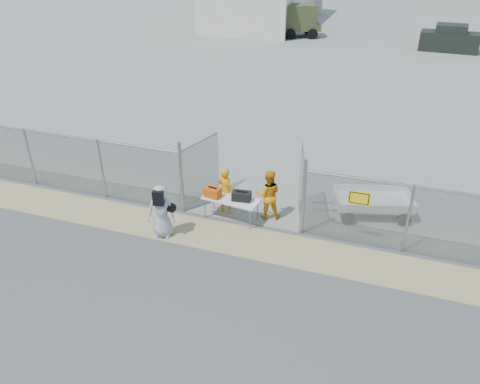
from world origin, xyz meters
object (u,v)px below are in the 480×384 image
at_px(security_worker_left, 226,191).
at_px(utility_trailer, 372,204).
at_px(security_worker_right, 268,195).
at_px(folding_table, 231,209).
at_px(visitor, 162,211).

distance_m(security_worker_left, utility_trailer, 4.85).
relative_size(security_worker_right, utility_trailer, 0.53).
relative_size(folding_table, security_worker_right, 1.07).
bearing_deg(security_worker_right, folding_table, 7.35).
distance_m(security_worker_left, security_worker_right, 1.42).
height_order(visitor, utility_trailer, visitor).
relative_size(security_worker_left, visitor, 0.94).
distance_m(security_worker_right, visitor, 3.43).
bearing_deg(folding_table, security_worker_right, 30.76).
height_order(folding_table, utility_trailer, utility_trailer).
bearing_deg(security_worker_right, security_worker_left, -12.04).
bearing_deg(security_worker_left, utility_trailer, -149.74).
distance_m(security_worker_right, utility_trailer, 3.48).
distance_m(folding_table, security_worker_right, 1.28).
xyz_separation_m(security_worker_left, utility_trailer, (4.61, 1.44, -0.42)).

